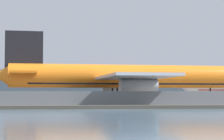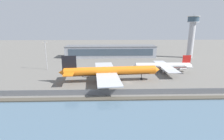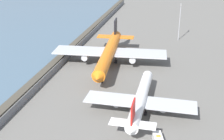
# 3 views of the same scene
# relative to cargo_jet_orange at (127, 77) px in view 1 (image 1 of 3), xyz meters

# --- Properties ---
(ground_plane) EXTENTS (500.00, 500.00, 0.00)m
(ground_plane) POSITION_rel_cargo_jet_orange_xyz_m (9.66, -2.28, -5.38)
(ground_plane) COLOR #66635E
(shoreline_seawall) EXTENTS (320.00, 3.00, 0.50)m
(shoreline_seawall) POSITION_rel_cargo_jet_orange_xyz_m (9.66, -22.78, -5.13)
(shoreline_seawall) COLOR #474238
(shoreline_seawall) RESTS_ON ground
(perimeter_fence) EXTENTS (280.00, 0.10, 2.54)m
(perimeter_fence) POSITION_rel_cargo_jet_orange_xyz_m (9.66, -18.28, -4.11)
(perimeter_fence) COLOR slate
(perimeter_fence) RESTS_ON ground
(cargo_jet_orange) EXTENTS (52.79, 45.97, 14.11)m
(cargo_jet_orange) POSITION_rel_cargo_jet_orange_xyz_m (0.00, 0.00, 0.00)
(cargo_jet_orange) COLOR orange
(cargo_jet_orange) RESTS_ON ground
(baggage_tug) EXTENTS (3.46, 2.22, 1.80)m
(baggage_tug) POSITION_rel_cargo_jet_orange_xyz_m (-12.32, 8.05, -4.58)
(baggage_tug) COLOR white
(baggage_tug) RESTS_ON ground
(terminal_building) EXTENTS (80.49, 16.51, 10.33)m
(terminal_building) POSITION_rel_cargo_jet_orange_xyz_m (2.46, 70.65, -0.20)
(terminal_building) COLOR #9EA3AD
(terminal_building) RESTS_ON ground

